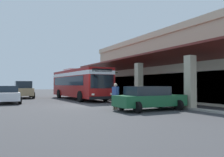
{
  "coord_description": "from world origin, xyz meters",
  "views": [
    {
      "loc": [
        16.01,
        -5.82,
        1.58
      ],
      "look_at": [
        -5.03,
        5.21,
        2.23
      ],
      "focal_mm": 35.73,
      "sensor_mm": 36.0,
      "label": 1
    }
  ],
  "objects": [
    {
      "name": "parked_sedan_green",
      "position": [
        4.91,
        2.59,
        0.75
      ],
      "size": [
        2.5,
        4.44,
        1.47
      ],
      "color": "#195933",
      "rests_on": "ground"
    },
    {
      "name": "potted_palm",
      "position": [
        -7.36,
        6.18,
        0.68
      ],
      "size": [
        1.96,
        1.83,
        3.22
      ],
      "color": "brown",
      "rests_on": "ground"
    },
    {
      "name": "plaza_building",
      "position": [
        -2.91,
        14.75,
        3.43
      ],
      "size": [
        23.35,
        16.71,
        6.85
      ],
      "color": "#B2A88E",
      "rests_on": "ground"
    },
    {
      "name": "transit_bus",
      "position": [
        -6.88,
        2.14,
        1.85
      ],
      "size": [
        11.29,
        3.08,
        3.34
      ],
      "color": "maroon",
      "rests_on": "ground"
    },
    {
      "name": "pedestrian",
      "position": [
        3.58,
        0.95,
        0.93
      ],
      "size": [
        0.68,
        0.44,
        1.66
      ],
      "color": "#726651",
      "rests_on": "ground"
    },
    {
      "name": "ground",
      "position": [
        0.0,
        8.0,
        0.0
      ],
      "size": [
        120.0,
        120.0,
        0.0
      ],
      "primitive_type": "plane",
      "color": "#38383A"
    },
    {
      "name": "parked_suv_tan",
      "position": [
        -12.0,
        -2.93,
        1.02
      ],
      "size": [
        4.86,
        2.32,
        1.97
      ],
      "color": "#9E845B",
      "rests_on": "ground"
    },
    {
      "name": "parked_sedan_white",
      "position": [
        -4.97,
        -4.88,
        0.75
      ],
      "size": [
        4.47,
        2.14,
        1.47
      ],
      "color": "silver",
      "rests_on": "ground"
    },
    {
      "name": "curb_strip",
      "position": [
        -2.91,
        5.13,
        0.06
      ],
      "size": [
        27.66,
        0.5,
        0.12
      ],
      "primitive_type": "cube",
      "color": "#9E998E",
      "rests_on": "ground"
    }
  ]
}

